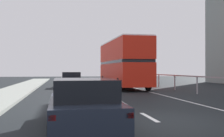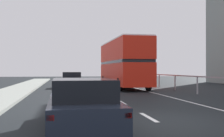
% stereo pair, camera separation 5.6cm
% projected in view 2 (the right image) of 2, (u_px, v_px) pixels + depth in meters
% --- Properties ---
extents(ground_plane, '(74.11, 120.00, 0.10)m').
position_uv_depth(ground_plane, '(155.00, 122.00, 9.02)').
color(ground_plane, black).
extents(lane_paint_markings, '(3.54, 46.00, 0.01)m').
position_uv_depth(lane_paint_markings, '(145.00, 96.00, 17.74)').
color(lane_paint_markings, silver).
rests_on(lane_paint_markings, ground).
extents(bridge_side_railing, '(0.10, 42.00, 1.22)m').
position_uv_depth(bridge_side_railing, '(197.00, 79.00, 18.91)').
color(bridge_side_railing, gray).
rests_on(bridge_side_railing, ground).
extents(double_decker_bus_red, '(2.80, 10.15, 4.21)m').
position_uv_depth(double_decker_bus_red, '(124.00, 63.00, 25.17)').
color(double_decker_bus_red, red).
rests_on(double_decker_bus_red, ground).
extents(hatchback_car_near, '(1.92, 4.40, 1.38)m').
position_uv_depth(hatchback_car_near, '(82.00, 104.00, 7.96)').
color(hatchback_car_near, '#1B2230').
rests_on(hatchback_car_near, ground).
extents(sedan_car_ahead, '(1.91, 4.52, 1.42)m').
position_uv_depth(sedan_car_ahead, '(72.00, 80.00, 26.03)').
color(sedan_car_ahead, '#938E9A').
rests_on(sedan_car_ahead, ground).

